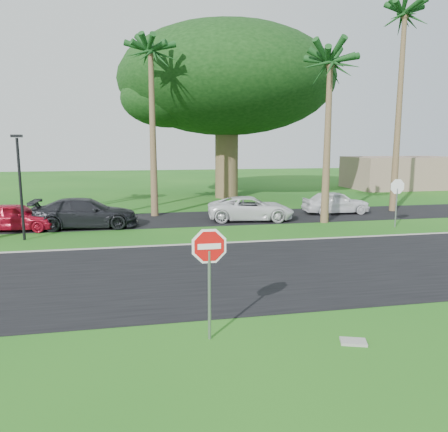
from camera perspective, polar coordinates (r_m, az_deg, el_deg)
name	(u,v)px	position (r m, az deg, el deg)	size (l,w,h in m)	color
ground	(175,295)	(12.72, -6.39, -10.18)	(120.00, 120.00, 0.00)	#175615
road	(170,274)	(14.61, -7.07, -7.53)	(120.00, 8.00, 0.02)	black
parking_strip	(156,220)	(24.83, -8.87, -0.52)	(120.00, 5.00, 0.02)	black
curb	(163,246)	(18.51, -8.00, -3.85)	(120.00, 0.12, 0.06)	gray
stop_sign_near	(209,261)	(9.40, -1.95, -5.89)	(1.05, 0.07, 2.62)	gray
stop_sign_far	(397,193)	(23.91, 21.67, 2.82)	(1.05, 0.07, 2.62)	gray
palm_center	(151,55)	(26.42, -9.55, 20.03)	(5.00, 5.00, 10.50)	brown
palm_right_near	(330,66)	(24.42, 13.70, 18.46)	(5.00, 5.00, 9.50)	brown
palm_right_far	(405,19)	(30.50, 22.53, 22.66)	(5.00, 5.00, 13.00)	brown
canopy_tree	(227,82)	(34.97, 0.35, 17.16)	(16.50, 16.50, 13.12)	brown
streetlight_right	(20,181)	(21.12, -25.09, 4.20)	(0.45, 0.25, 4.64)	black
building_far	(401,173)	(45.50, 22.15, 5.28)	(10.00, 6.00, 3.00)	gray
car_red	(15,217)	(23.80, -25.59, -0.13)	(1.61, 4.01, 1.37)	#AB0E25
car_dark	(86,213)	(23.27, -17.60, 0.33)	(2.10, 5.17, 1.50)	black
car_minivan	(251,209)	(24.36, 3.52, 0.94)	(2.20, 4.78, 1.33)	silver
car_pickup	(336,203)	(27.55, 14.39, 1.70)	(1.62, 4.04, 1.38)	white
utility_slab	(353,342)	(10.20, 16.54, -15.47)	(0.55, 0.35, 0.06)	gray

